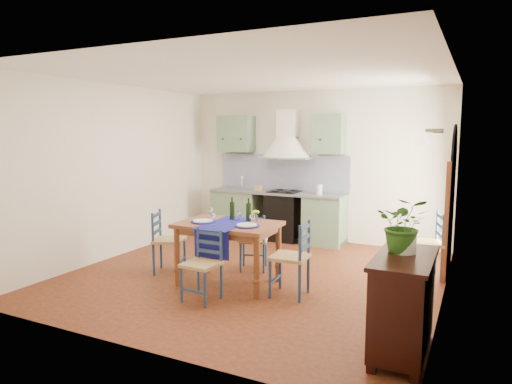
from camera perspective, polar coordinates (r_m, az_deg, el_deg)
floor at (r=6.65m, az=-0.25°, el=-10.33°), size 5.00×5.00×0.00m
back_wall at (r=8.67m, az=3.72°, el=0.96°), size 5.00×0.96×2.80m
right_wall at (r=6.00m, az=22.90°, el=0.20°), size 0.26×5.00×2.80m
left_wall at (r=7.80m, az=-16.95°, el=2.50°), size 0.04×5.00×2.80m
ceiling at (r=6.38m, az=-0.27°, el=14.42°), size 5.00×5.00×0.01m
dining_table at (r=6.12m, az=-3.48°, el=-4.77°), size 1.34×1.01×1.15m
chair_near at (r=5.63m, az=-6.67°, el=-8.97°), size 0.42×0.42×0.86m
chair_far at (r=6.77m, az=-0.34°, el=-6.14°), size 0.51×0.51×0.85m
chair_left at (r=6.79m, az=-11.07°, el=-5.99°), size 0.55×0.55×0.91m
chair_right at (r=5.73m, az=4.55°, el=-8.21°), size 0.47×0.47×0.95m
chair_spare at (r=6.86m, az=20.69°, el=-6.07°), size 0.55×0.55×0.94m
sideboard at (r=4.47m, az=17.84°, el=-12.87°), size 0.50×1.05×0.94m
potted_plant at (r=4.41m, az=17.99°, el=-3.92°), size 0.50×0.45×0.52m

